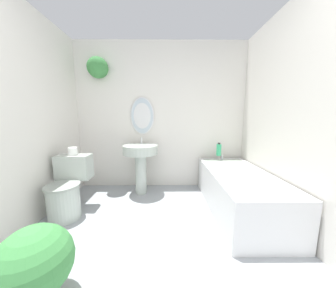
% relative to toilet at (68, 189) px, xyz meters
% --- Properties ---
extents(wall_back, '(2.89, 0.32, 2.40)m').
position_rel_toilet_xyz_m(wall_back, '(1.04, 0.91, 0.93)').
color(wall_back, silver).
rests_on(wall_back, ground_plane).
extents(wall_left, '(0.06, 2.63, 2.40)m').
position_rel_toilet_xyz_m(wall_left, '(-0.30, -0.36, 0.87)').
color(wall_left, silver).
rests_on(wall_left, ground_plane).
extents(wall_right, '(0.06, 2.63, 2.40)m').
position_rel_toilet_xyz_m(wall_right, '(2.53, -0.36, 0.87)').
color(wall_right, silver).
rests_on(wall_right, ground_plane).
extents(toilet, '(0.42, 0.57, 0.71)m').
position_rel_toilet_xyz_m(toilet, '(0.00, 0.00, 0.00)').
color(toilet, '#B2BCB2').
rests_on(toilet, ground_plane).
extents(pedestal_sink, '(0.53, 0.53, 0.87)m').
position_rel_toilet_xyz_m(pedestal_sink, '(0.80, 0.59, 0.25)').
color(pedestal_sink, '#B2BCB2').
rests_on(pedestal_sink, ground_plane).
extents(bathtub, '(0.71, 1.53, 0.58)m').
position_rel_toilet_xyz_m(bathtub, '(2.12, 0.08, -0.06)').
color(bathtub, silver).
rests_on(bathtub, ground_plane).
extents(shampoo_bottle, '(0.08, 0.08, 0.21)m').
position_rel_toilet_xyz_m(shampoo_bottle, '(2.04, 0.69, 0.35)').
color(shampoo_bottle, '#38B275').
rests_on(shampoo_bottle, bathtub).
extents(potted_plant, '(0.44, 0.44, 0.53)m').
position_rel_toilet_xyz_m(potted_plant, '(0.40, -1.04, -0.03)').
color(potted_plant, '#9E6042').
rests_on(potted_plant, ground_plane).
extents(toilet_paper_roll, '(0.11, 0.11, 0.10)m').
position_rel_toilet_xyz_m(toilet_paper_roll, '(0.00, 0.18, 0.43)').
color(toilet_paper_roll, white).
rests_on(toilet_paper_roll, toilet).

